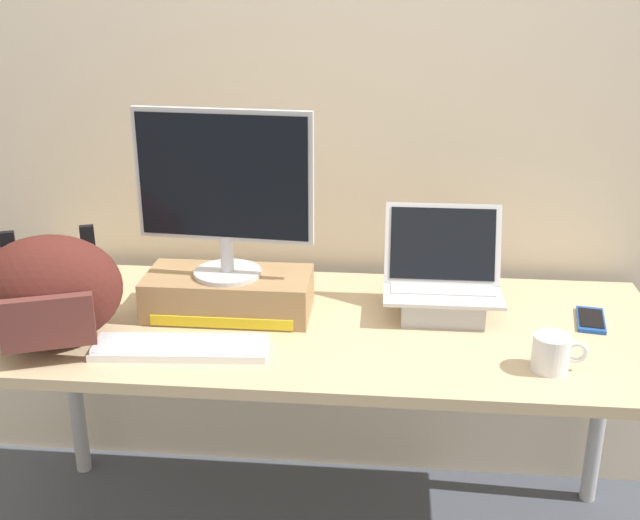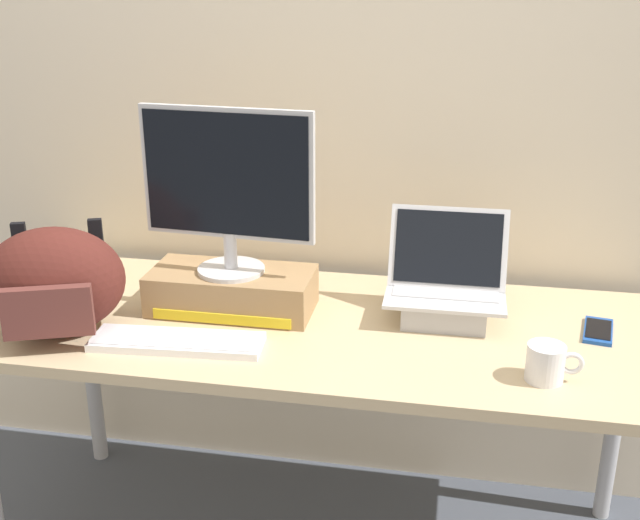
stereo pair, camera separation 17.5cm
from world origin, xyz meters
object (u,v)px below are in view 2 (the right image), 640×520
at_px(messenger_backpack, 54,282).
at_px(desktop_monitor, 227,186).
at_px(toner_box_yellow, 232,291).
at_px(plush_toy, 89,262).
at_px(external_keyboard, 177,341).
at_px(cell_phone, 598,331).
at_px(open_laptop, 445,297).
at_px(coffee_mug, 547,363).

bearing_deg(messenger_backpack, desktop_monitor, 8.33).
relative_size(toner_box_yellow, plush_toy, 3.91).
bearing_deg(external_keyboard, desktop_monitor, 68.68).
bearing_deg(plush_toy, toner_box_yellow, -15.13).
bearing_deg(toner_box_yellow, external_keyboard, -107.17).
bearing_deg(cell_phone, toner_box_yellow, -168.17).
relative_size(desktop_monitor, plush_toy, 4.14).
distance_m(external_keyboard, messenger_backpack, 0.36).
height_order(toner_box_yellow, plush_toy, plush_toy).
bearing_deg(external_keyboard, toner_box_yellow, 68.73).
xyz_separation_m(open_laptop, cell_phone, (0.40, -0.02, -0.05)).
xyz_separation_m(messenger_backpack, coffee_mug, (1.23, -0.03, -0.10)).
distance_m(open_laptop, messenger_backpack, 1.03).
height_order(desktop_monitor, external_keyboard, desktop_monitor).
xyz_separation_m(toner_box_yellow, desktop_monitor, (-0.00, -0.00, 0.30)).
distance_m(desktop_monitor, open_laptop, 0.65).
bearing_deg(external_keyboard, coffee_mug, -4.65).
bearing_deg(cell_phone, desktop_monitor, -168.10).
bearing_deg(coffee_mug, plush_toy, 163.85).
height_order(toner_box_yellow, external_keyboard, toner_box_yellow).
distance_m(desktop_monitor, external_keyboard, 0.43).
distance_m(cell_phone, plush_toy, 1.48).
distance_m(open_laptop, plush_toy, 1.08).
relative_size(cell_phone, plush_toy, 1.44).
height_order(toner_box_yellow, coffee_mug, toner_box_yellow).
bearing_deg(desktop_monitor, plush_toy, 169.18).
height_order(desktop_monitor, coffee_mug, desktop_monitor).
bearing_deg(desktop_monitor, messenger_backpack, -147.10).
relative_size(toner_box_yellow, open_laptop, 1.40).
relative_size(messenger_backpack, plush_toy, 3.63).
relative_size(external_keyboard, messenger_backpack, 1.06).
xyz_separation_m(desktop_monitor, coffee_mug, (0.82, -0.25, -0.31)).
xyz_separation_m(open_laptop, coffee_mug, (0.24, -0.31, -0.02)).
bearing_deg(open_laptop, desktop_monitor, -174.69).
xyz_separation_m(open_laptop, plush_toy, (-1.07, 0.08, -0.00)).
xyz_separation_m(open_laptop, external_keyboard, (-0.66, -0.30, -0.05)).
bearing_deg(toner_box_yellow, open_laptop, 5.60).
bearing_deg(cell_phone, external_keyboard, -155.63).
xyz_separation_m(toner_box_yellow, plush_toy, (-0.49, 0.13, 0.00)).
distance_m(desktop_monitor, messenger_backpack, 0.51).
relative_size(open_laptop, messenger_backpack, 0.77).
height_order(desktop_monitor, plush_toy, desktop_monitor).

